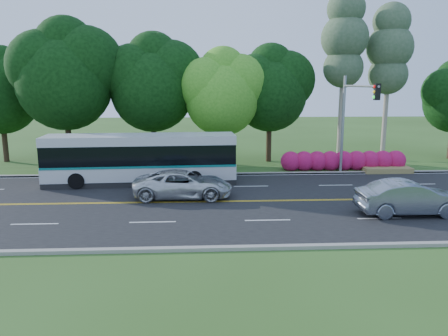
{
  "coord_description": "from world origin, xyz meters",
  "views": [
    {
      "loc": [
        -3.66,
        -23.48,
        6.54
      ],
      "look_at": [
        -2.31,
        2.0,
        1.52
      ],
      "focal_mm": 35.0,
      "sensor_mm": 36.0,
      "label": 1
    }
  ],
  "objects_px": {
    "traffic_signal": "(353,111)",
    "transit_bus": "(141,159)",
    "sedan": "(410,198)",
    "suv": "(183,184)"
  },
  "relations": [
    {
      "from": "traffic_signal",
      "to": "transit_bus",
      "type": "bearing_deg",
      "value": -177.37
    },
    {
      "from": "transit_bus",
      "to": "suv",
      "type": "bearing_deg",
      "value": -55.55
    },
    {
      "from": "transit_bus",
      "to": "sedan",
      "type": "height_order",
      "value": "transit_bus"
    },
    {
      "from": "sedan",
      "to": "transit_bus",
      "type": "bearing_deg",
      "value": 61.68
    },
    {
      "from": "transit_bus",
      "to": "sedan",
      "type": "relative_size",
      "value": 2.38
    },
    {
      "from": "transit_bus",
      "to": "suv",
      "type": "relative_size",
      "value": 2.19
    },
    {
      "from": "traffic_signal",
      "to": "transit_bus",
      "type": "height_order",
      "value": "traffic_signal"
    },
    {
      "from": "transit_bus",
      "to": "suv",
      "type": "height_order",
      "value": "transit_bus"
    },
    {
      "from": "traffic_signal",
      "to": "sedan",
      "type": "bearing_deg",
      "value": -88.44
    },
    {
      "from": "sedan",
      "to": "traffic_signal",
      "type": "bearing_deg",
      "value": 1.51
    }
  ]
}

